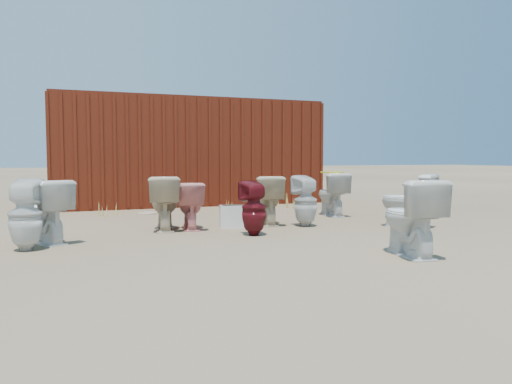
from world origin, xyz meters
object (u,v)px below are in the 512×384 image
object	(u,v)px
toilet_back_yellowlid	(332,194)
toilet_front_maroon	(254,208)
toilet_back_e	(306,201)
loose_tank	(236,216)
toilet_front_e	(408,201)
toilet_back_beige_right	(268,200)
toilet_front_c	(410,218)
shipping_container	(186,152)
toilet_front_a	(45,212)
toilet_front_pink	(190,206)
toilet_back_beige_left	(164,203)
toilet_back_a	(25,215)

from	to	relation	value
toilet_back_yellowlid	toilet_front_maroon	bearing A→B (deg)	42.95
toilet_back_e	loose_tank	xyz separation A→B (m)	(-1.06, 0.25, -0.22)
toilet_front_e	toilet_back_beige_right	size ratio (longest dim) A/B	1.05
toilet_front_c	shipping_container	bearing A→B (deg)	-75.52
toilet_front_a	toilet_back_yellowlid	world-z (taller)	toilet_front_a
toilet_back_beige_right	loose_tank	xyz separation A→B (m)	(-0.60, -0.17, -0.22)
toilet_front_pink	toilet_back_beige_right	distance (m)	1.29
toilet_back_beige_left	toilet_front_a	bearing A→B (deg)	30.95
toilet_front_a	toilet_front_e	world-z (taller)	toilet_front_e
toilet_front_pink	toilet_back_beige_left	distance (m)	0.39
toilet_front_maroon	toilet_front_e	world-z (taller)	toilet_front_e
toilet_front_e	toilet_back_e	distance (m)	1.56
toilet_front_maroon	loose_tank	size ratio (longest dim) A/B	1.51
toilet_front_a	toilet_back_beige_right	bearing A→B (deg)	162.93
toilet_front_e	loose_tank	distance (m)	2.65
toilet_back_a	loose_tank	bearing A→B (deg)	-146.25
toilet_front_pink	loose_tank	distance (m)	0.72
toilet_front_pink	toilet_back_e	bearing A→B (deg)	177.93
toilet_front_e	loose_tank	size ratio (longest dim) A/B	1.65
toilet_back_e	loose_tank	distance (m)	1.12
toilet_front_pink	toilet_back_beige_left	size ratio (longest dim) A/B	0.88
toilet_back_e	loose_tank	size ratio (longest dim) A/B	1.60
toilet_front_c	toilet_front_maroon	distance (m)	2.24
toilet_back_e	toilet_front_a	bearing A→B (deg)	-3.43
toilet_front_pink	toilet_back_e	size ratio (longest dim) A/B	0.89
toilet_back_a	toilet_back_beige_right	world-z (taller)	toilet_back_a
toilet_back_beige_right	toilet_back_beige_left	bearing A→B (deg)	13.53
toilet_front_a	loose_tank	distance (m)	2.73
toilet_front_pink	toilet_back_beige_right	xyz separation A→B (m)	(1.29, 0.05, 0.04)
toilet_front_c	toilet_front_maroon	world-z (taller)	toilet_front_c
toilet_back_beige_right	toilet_front_e	bearing A→B (deg)	162.47
toilet_front_pink	toilet_front_e	world-z (taller)	toilet_front_e
toilet_back_beige_right	loose_tank	bearing A→B (deg)	29.19
toilet_front_pink	toilet_back_yellowlid	xyz separation A→B (m)	(2.85, 0.73, 0.04)
toilet_back_beige_right	loose_tank	size ratio (longest dim) A/B	1.57
toilet_front_e	toilet_front_c	bearing A→B (deg)	19.89
loose_tank	toilet_back_beige_left	bearing A→B (deg)	-179.00
toilet_front_c	loose_tank	distance (m)	2.97
toilet_back_a	toilet_back_yellowlid	world-z (taller)	toilet_back_a
toilet_front_c	toilet_back_a	bearing A→B (deg)	-17.03
toilet_front_c	toilet_front_e	size ratio (longest dim) A/B	1.02
toilet_front_pink	toilet_front_a	bearing A→B (deg)	25.59
toilet_front_e	toilet_back_beige_right	world-z (taller)	toilet_front_e
toilet_front_maroon	toilet_back_e	bearing A→B (deg)	-158.65
toilet_front_a	loose_tank	world-z (taller)	toilet_front_a
toilet_back_yellowlid	loose_tank	world-z (taller)	toilet_back_yellowlid
shipping_container	toilet_front_a	bearing A→B (deg)	-121.06
loose_tank	shipping_container	bearing A→B (deg)	96.02
toilet_front_c	toilet_back_beige_right	size ratio (longest dim) A/B	1.07
toilet_front_maroon	loose_tank	bearing A→B (deg)	-96.75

